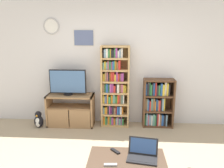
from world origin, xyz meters
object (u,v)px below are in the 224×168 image
(laptop, at_px, (143,153))
(television, at_px, (68,82))
(tv_stand, at_px, (71,110))
(remote_far_from_laptop, at_px, (111,165))
(coffee_table, at_px, (127,162))
(penguin_figurine, at_px, (39,120))
(remote_near_laptop, at_px, (115,151))
(bookshelf_tall, at_px, (114,87))
(bookshelf_short, at_px, (157,103))

(laptop, bearing_deg, television, 137.10)
(tv_stand, relative_size, remote_far_from_laptop, 6.07)
(coffee_table, height_order, remote_far_from_laptop, remote_far_from_laptop)
(television, bearing_deg, penguin_figurine, -164.10)
(television, height_order, remote_far_from_laptop, television)
(remote_near_laptop, distance_m, penguin_figurine, 2.30)
(bookshelf_tall, height_order, remote_far_from_laptop, bookshelf_tall)
(coffee_table, bearing_deg, remote_far_from_laptop, -143.86)
(television, height_order, coffee_table, television)
(television, height_order, laptop, television)
(remote_far_from_laptop, relative_size, penguin_figurine, 0.45)
(remote_far_from_laptop, height_order, penguin_figurine, remote_far_from_laptop)
(television, bearing_deg, bookshelf_short, 2.74)
(tv_stand, xyz_separation_m, bookshelf_tall, (0.93, 0.09, 0.50))
(bookshelf_short, distance_m, remote_far_from_laptop, 2.27)
(laptop, bearing_deg, coffee_table, -157.16)
(coffee_table, relative_size, laptop, 2.38)
(laptop, relative_size, remote_far_from_laptop, 2.56)
(coffee_table, height_order, laptop, laptop)
(television, xyz_separation_m, coffee_table, (1.23, -1.87, -0.59))
(coffee_table, bearing_deg, bookshelf_short, 72.01)
(bookshelf_short, distance_m, penguin_figurine, 2.53)
(bookshelf_tall, bearing_deg, remote_far_from_laptop, -88.18)
(tv_stand, height_order, television, television)
(coffee_table, xyz_separation_m, penguin_figurine, (-1.85, 1.70, -0.20))
(remote_near_laptop, distance_m, remote_far_from_laptop, 0.32)
(coffee_table, bearing_deg, bookshelf_tall, 97.76)
(television, distance_m, coffee_table, 2.32)
(television, relative_size, bookshelf_short, 0.74)
(tv_stand, height_order, remote_far_from_laptop, tv_stand)
(bookshelf_tall, bearing_deg, coffee_table, -82.24)
(tv_stand, xyz_separation_m, television, (-0.04, 0.01, 0.61))
(tv_stand, height_order, bookshelf_short, bookshelf_short)
(bookshelf_short, relative_size, remote_far_from_laptop, 6.33)
(tv_stand, xyz_separation_m, coffee_table, (1.20, -1.86, 0.02))
(bookshelf_tall, xyz_separation_m, remote_far_from_laptop, (0.07, -2.10, -0.43))
(bookshelf_short, bearing_deg, remote_near_laptop, -113.86)
(laptop, bearing_deg, bookshelf_short, 86.05)
(remote_far_from_laptop, bearing_deg, bookshelf_short, 154.62)
(coffee_table, distance_m, remote_far_from_laptop, 0.25)
(bookshelf_short, bearing_deg, television, -177.26)
(remote_far_from_laptop, xyz_separation_m, penguin_figurine, (-1.65, 1.84, -0.25))
(bookshelf_short, xyz_separation_m, remote_near_laptop, (-0.79, -1.79, -0.09))
(television, distance_m, bookshelf_tall, 0.98)
(tv_stand, distance_m, bookshelf_short, 1.85)
(bookshelf_short, height_order, remote_far_from_laptop, bookshelf_short)
(tv_stand, bearing_deg, laptop, -52.36)
(bookshelf_tall, distance_m, bookshelf_short, 0.96)
(coffee_table, distance_m, remote_near_laptop, 0.24)
(bookshelf_tall, distance_m, laptop, 1.99)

